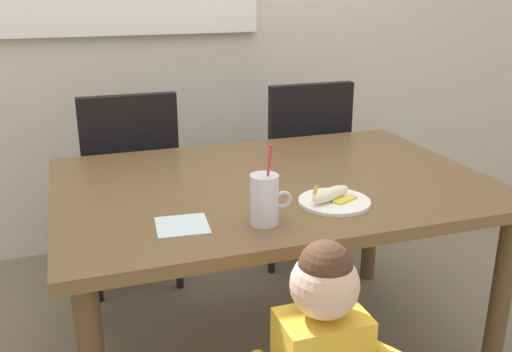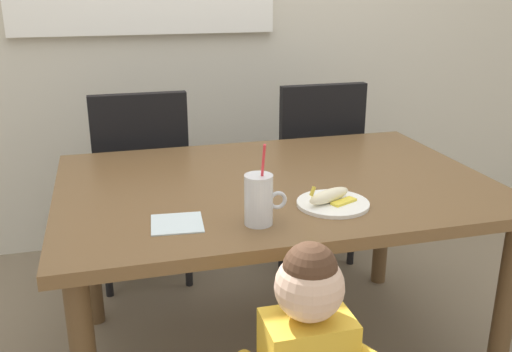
{
  "view_description": "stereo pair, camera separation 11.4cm",
  "coord_description": "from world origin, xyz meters",
  "views": [
    {
      "loc": [
        -0.67,
        -1.78,
        1.41
      ],
      "look_at": [
        -0.1,
        -0.1,
        0.8
      ],
      "focal_mm": 39.72,
      "sensor_mm": 36.0,
      "label": 1
    },
    {
      "loc": [
        -0.56,
        -1.82,
        1.41
      ],
      "look_at": [
        -0.1,
        -0.1,
        0.8
      ],
      "focal_mm": 39.72,
      "sensor_mm": 36.0,
      "label": 2
    }
  ],
  "objects": [
    {
      "name": "paper_napkin",
      "position": [
        -0.39,
        -0.29,
        0.74
      ],
      "size": [
        0.16,
        0.16,
        0.0
      ],
      "primitive_type": "cube",
      "rotation": [
        0.0,
        0.0,
        -0.09
      ],
      "color": "silver",
      "rests_on": "dining_table"
    },
    {
      "name": "dining_table",
      "position": [
        0.0,
        0.0,
        0.66
      ],
      "size": [
        1.52,
        1.04,
        0.74
      ],
      "color": "brown",
      "rests_on": "ground"
    },
    {
      "name": "peeled_banana",
      "position": [
        0.1,
        -0.27,
        0.77
      ],
      "size": [
        0.18,
        0.13,
        0.07
      ],
      "rotation": [
        0.0,
        0.0,
        0.43
      ],
      "color": "#F4EAC6",
      "rests_on": "snack_plate"
    },
    {
      "name": "snack_plate",
      "position": [
        0.11,
        -0.28,
        0.75
      ],
      "size": [
        0.23,
        0.23,
        0.01
      ],
      "primitive_type": "cylinder",
      "color": "white",
      "rests_on": "dining_table"
    },
    {
      "name": "dining_chair_right",
      "position": [
        0.43,
        0.75,
        0.54
      ],
      "size": [
        0.44,
        0.44,
        0.96
      ],
      "rotation": [
        0.0,
        0.0,
        3.14
      ],
      "color": "black",
      "rests_on": "ground"
    },
    {
      "name": "milk_cup",
      "position": [
        -0.16,
        -0.35,
        0.81
      ],
      "size": [
        0.13,
        0.08,
        0.25
      ],
      "color": "silver",
      "rests_on": "dining_table"
    },
    {
      "name": "dining_chair_left",
      "position": [
        -0.43,
        0.75,
        0.54
      ],
      "size": [
        0.44,
        0.44,
        0.96
      ],
      "rotation": [
        0.0,
        0.0,
        3.14
      ],
      "color": "black",
      "rests_on": "ground"
    }
  ]
}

